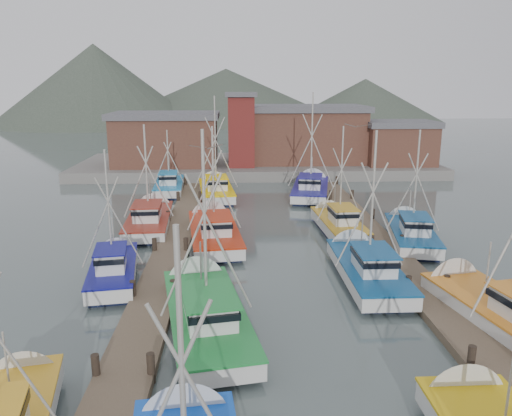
{
  "coord_description": "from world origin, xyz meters",
  "views": [
    {
      "loc": [
        -2.87,
        -25.47,
        10.76
      ],
      "look_at": [
        -1.43,
        7.05,
        2.6
      ],
      "focal_mm": 35.0,
      "sensor_mm": 36.0,
      "label": 1
    }
  ],
  "objects_px": {
    "boat_4": "(205,311)",
    "boat_12": "(216,189)",
    "boat_8": "(213,231)",
    "lookout_tower": "(241,129)"
  },
  "relations": [
    {
      "from": "lookout_tower",
      "to": "boat_12",
      "type": "relative_size",
      "value": 0.81
    },
    {
      "from": "boat_12",
      "to": "boat_8",
      "type": "bearing_deg",
      "value": -94.74
    },
    {
      "from": "lookout_tower",
      "to": "boat_12",
      "type": "height_order",
      "value": "lookout_tower"
    },
    {
      "from": "boat_4",
      "to": "boat_12",
      "type": "height_order",
      "value": "boat_12"
    },
    {
      "from": "lookout_tower",
      "to": "boat_4",
      "type": "bearing_deg",
      "value": -93.47
    },
    {
      "from": "boat_8",
      "to": "boat_12",
      "type": "distance_m",
      "value": 14.05
    },
    {
      "from": "boat_12",
      "to": "boat_4",
      "type": "bearing_deg",
      "value": -95.16
    },
    {
      "from": "boat_4",
      "to": "boat_12",
      "type": "bearing_deg",
      "value": 80.54
    },
    {
      "from": "boat_8",
      "to": "boat_12",
      "type": "height_order",
      "value": "boat_12"
    },
    {
      "from": "boat_8",
      "to": "boat_12",
      "type": "bearing_deg",
      "value": 84.74
    }
  ]
}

